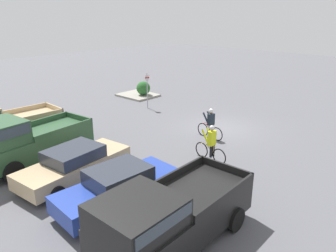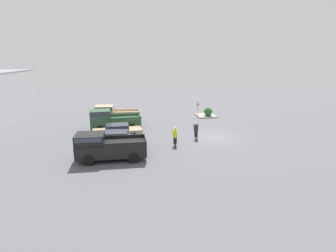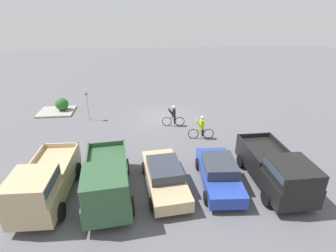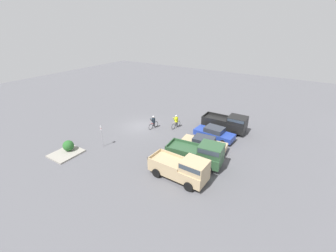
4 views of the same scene
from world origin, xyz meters
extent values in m
plane|color=#56565B|center=(0.00, 0.00, 0.00)|extent=(80.00, 80.00, 0.00)
cube|color=black|center=(-4.60, 9.36, 0.86)|extent=(2.11, 5.24, 1.01)
cube|color=black|center=(-4.62, 10.93, 1.73)|extent=(1.92, 2.11, 0.74)
cube|color=#333D47|center=(-4.62, 10.93, 1.89)|extent=(1.98, 1.94, 0.33)
cube|color=black|center=(-5.58, 8.31, 1.49)|extent=(0.11, 3.13, 0.25)
cube|color=black|center=(-3.60, 8.33, 1.49)|extent=(0.11, 3.13, 0.25)
cube|color=black|center=(-4.58, 6.79, 1.49)|extent=(2.06, 0.10, 0.25)
cylinder|color=black|center=(-5.65, 10.97, 0.39)|extent=(0.23, 0.78, 0.77)
cylinder|color=black|center=(-3.59, 10.99, 0.39)|extent=(0.23, 0.78, 0.77)
cylinder|color=black|center=(-5.62, 7.73, 0.39)|extent=(0.23, 0.78, 0.77)
cylinder|color=black|center=(-3.56, 7.75, 0.39)|extent=(0.23, 0.78, 0.77)
cube|color=#233D9E|center=(-1.80, 9.20, 0.58)|extent=(2.06, 4.64, 0.62)
cube|color=#2D333D|center=(-1.80, 9.20, 1.16)|extent=(1.71, 2.14, 0.54)
cylinder|color=black|center=(-2.57, 10.71, 0.32)|extent=(0.22, 0.65, 0.64)
cylinder|color=black|center=(-0.83, 10.59, 0.32)|extent=(0.22, 0.65, 0.64)
cylinder|color=black|center=(-2.78, 7.82, 0.32)|extent=(0.22, 0.65, 0.64)
cylinder|color=black|center=(-1.04, 7.70, 0.32)|extent=(0.22, 0.65, 0.64)
cube|color=tan|center=(1.00, 9.18, 0.57)|extent=(2.20, 4.84, 0.61)
cube|color=#2D333D|center=(1.00, 9.18, 1.12)|extent=(1.78, 2.26, 0.49)
cylinder|color=black|center=(-0.02, 10.59, 0.31)|extent=(0.24, 0.64, 0.63)
cylinder|color=black|center=(1.72, 10.76, 0.31)|extent=(0.24, 0.64, 0.63)
cylinder|color=black|center=(0.27, 7.60, 0.31)|extent=(0.24, 0.64, 0.63)
cylinder|color=black|center=(2.01, 7.76, 0.31)|extent=(0.24, 0.64, 0.63)
cube|color=#2D5133|center=(3.80, 9.45, 0.87)|extent=(2.52, 5.39, 0.95)
cube|color=#2D5133|center=(3.64, 11.01, 1.82)|extent=(2.05, 2.26, 0.95)
cube|color=#333D47|center=(3.64, 11.01, 2.03)|extent=(2.09, 2.10, 0.42)
cube|color=#2D5133|center=(2.94, 8.32, 1.47)|extent=(0.39, 3.12, 0.25)
cube|color=#2D5133|center=(4.86, 8.51, 1.47)|extent=(0.39, 3.12, 0.25)
cube|color=#2D5133|center=(4.05, 6.90, 1.47)|extent=(2.01, 0.28, 0.25)
cylinder|color=black|center=(2.63, 10.96, 0.44)|extent=(0.31, 0.90, 0.88)
cylinder|color=black|center=(4.64, 11.16, 0.44)|extent=(0.31, 0.90, 0.88)
cylinder|color=black|center=(2.95, 7.74, 0.44)|extent=(0.31, 0.90, 0.88)
cylinder|color=black|center=(4.96, 7.94, 0.44)|extent=(0.31, 0.90, 0.88)
cube|color=tan|center=(6.60, 9.32, 0.86)|extent=(2.07, 5.13, 0.99)
cube|color=tan|center=(6.64, 10.84, 1.80)|extent=(1.83, 2.08, 0.87)
cube|color=#333D47|center=(6.64, 10.84, 1.99)|extent=(1.89, 1.92, 0.38)
cube|color=tan|center=(5.64, 8.33, 1.49)|extent=(0.17, 3.05, 0.25)
cube|color=tan|center=(7.49, 8.28, 1.49)|extent=(0.17, 3.05, 0.25)
cube|color=tan|center=(6.53, 6.82, 1.49)|extent=(1.93, 0.13, 0.25)
cylinder|color=black|center=(5.68, 10.92, 0.41)|extent=(0.24, 0.82, 0.81)
cylinder|color=black|center=(7.60, 10.87, 0.41)|extent=(0.24, 0.82, 0.81)
cylinder|color=black|center=(5.59, 7.77, 0.41)|extent=(0.24, 0.82, 0.81)
cylinder|color=black|center=(7.52, 7.72, 0.41)|extent=(0.24, 0.82, 0.81)
torus|color=black|center=(0.11, 1.63, 0.35)|extent=(0.75, 0.12, 0.75)
torus|color=black|center=(-0.89, 1.73, 0.35)|extent=(0.75, 0.12, 0.75)
cylinder|color=maroon|center=(-0.39, 1.68, 0.53)|extent=(0.52, 0.09, 0.40)
cylinder|color=maroon|center=(-0.39, 1.68, 0.74)|extent=(0.55, 0.09, 0.04)
cylinder|color=maroon|center=(-0.57, 1.69, 0.53)|extent=(0.04, 0.04, 0.37)
cylinder|color=maroon|center=(-0.02, 1.64, 0.77)|extent=(0.07, 0.46, 0.02)
cylinder|color=black|center=(-0.48, 1.78, 0.49)|extent=(0.13, 0.13, 0.56)
cylinder|color=black|center=(-0.50, 1.60, 0.49)|extent=(0.13, 0.13, 0.56)
cube|color=#1E2833|center=(-0.44, 1.68, 1.08)|extent=(0.27, 0.38, 0.62)
cylinder|color=#1E2833|center=(-0.23, 1.83, 1.08)|extent=(0.51, 0.14, 0.67)
cylinder|color=#1E2833|center=(-0.26, 1.49, 1.08)|extent=(0.51, 0.14, 0.67)
sphere|color=tan|center=(-0.42, 1.68, 1.49)|extent=(0.21, 0.21, 0.21)
sphere|color=silver|center=(-0.42, 1.68, 1.55)|extent=(0.23, 0.23, 0.23)
torus|color=black|center=(-1.52, 3.95, 0.35)|extent=(0.75, 0.12, 0.75)
torus|color=black|center=(-2.58, 4.06, 0.35)|extent=(0.75, 0.12, 0.75)
cylinder|color=tan|center=(-2.05, 4.00, 0.53)|extent=(0.55, 0.09, 0.40)
cylinder|color=tan|center=(-2.05, 4.00, 0.74)|extent=(0.58, 0.09, 0.04)
cylinder|color=tan|center=(-2.24, 4.02, 0.53)|extent=(0.04, 0.04, 0.37)
cylinder|color=tan|center=(-1.65, 3.97, 0.77)|extent=(0.07, 0.46, 0.02)
cylinder|color=black|center=(-2.15, 4.10, 0.49)|extent=(0.13, 0.13, 0.56)
cylinder|color=black|center=(-2.16, 3.93, 0.49)|extent=(0.13, 0.13, 0.56)
cube|color=yellow|center=(-2.10, 4.01, 1.11)|extent=(0.27, 0.38, 0.68)
cylinder|color=yellow|center=(-1.88, 4.16, 1.11)|extent=(0.53, 0.14, 0.72)
cylinder|color=yellow|center=(-1.91, 3.82, 1.11)|extent=(0.53, 0.14, 0.72)
sphere|color=tan|center=(-2.08, 4.01, 1.54)|extent=(0.20, 0.20, 0.20)
sphere|color=silver|center=(-2.08, 4.01, 1.60)|extent=(0.22, 0.22, 0.22)
cylinder|color=#9E9EA3|center=(6.29, -0.19, 1.26)|extent=(0.06, 0.06, 2.51)
cube|color=white|center=(6.29, -0.19, 2.19)|extent=(0.15, 0.28, 0.45)
cube|color=red|center=(6.29, -0.19, 2.19)|extent=(0.15, 0.28, 0.10)
cube|color=gray|center=(9.42, -2.16, 0.07)|extent=(2.92, 2.47, 0.15)
sphere|color=#286028|center=(8.92, -2.32, 0.70)|extent=(1.10, 1.10, 1.10)
camera|label=1|loc=(-9.83, 15.57, 6.48)|focal=35.00mm
camera|label=2|loc=(-23.96, 7.81, 7.59)|focal=28.00mm
camera|label=3|loc=(1.99, 20.09, 8.50)|focal=28.00mm
camera|label=4|loc=(20.31, 17.03, 12.16)|focal=24.00mm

